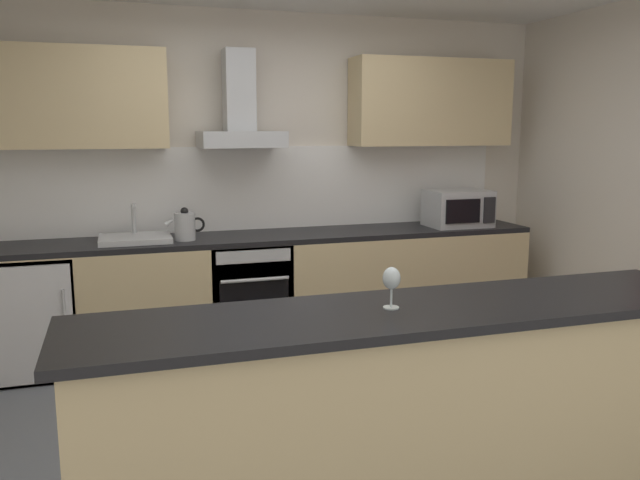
# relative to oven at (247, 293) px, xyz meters

# --- Properties ---
(ground) EXTENTS (5.79, 4.77, 0.02)m
(ground) POSITION_rel_oven_xyz_m (0.20, -1.54, -0.47)
(ground) COLOR slate
(wall_back) EXTENTS (5.79, 0.12, 2.60)m
(wall_back) POSITION_rel_oven_xyz_m (0.20, 0.41, 0.84)
(wall_back) COLOR silver
(wall_back) RESTS_ON ground
(backsplash_tile) EXTENTS (4.07, 0.02, 0.66)m
(backsplash_tile) POSITION_rel_oven_xyz_m (0.20, 0.33, 0.77)
(backsplash_tile) COLOR white
(counter_back) EXTENTS (4.21, 0.60, 0.90)m
(counter_back) POSITION_rel_oven_xyz_m (0.20, 0.03, -0.01)
(counter_back) COLOR #D1B784
(counter_back) RESTS_ON ground
(counter_island) EXTENTS (2.93, 0.64, 0.95)m
(counter_island) POSITION_rel_oven_xyz_m (0.27, -2.33, 0.02)
(counter_island) COLOR #D1B784
(counter_island) RESTS_ON ground
(upper_cabinets) EXTENTS (4.16, 0.32, 0.70)m
(upper_cabinets) POSITION_rel_oven_xyz_m (0.20, 0.18, 1.45)
(upper_cabinets) COLOR #D1B784
(oven) EXTENTS (0.60, 0.62, 0.80)m
(oven) POSITION_rel_oven_xyz_m (0.00, 0.00, 0.00)
(oven) COLOR slate
(oven) RESTS_ON ground
(refrigerator) EXTENTS (0.58, 0.60, 0.85)m
(refrigerator) POSITION_rel_oven_xyz_m (-1.50, -0.00, -0.03)
(refrigerator) COLOR white
(refrigerator) RESTS_ON ground
(microwave) EXTENTS (0.50, 0.38, 0.30)m
(microwave) POSITION_rel_oven_xyz_m (1.78, -0.03, 0.59)
(microwave) COLOR #B7BABC
(microwave) RESTS_ON counter_back
(sink) EXTENTS (0.50, 0.40, 0.26)m
(sink) POSITION_rel_oven_xyz_m (-0.80, 0.01, 0.47)
(sink) COLOR silver
(sink) RESTS_ON counter_back
(kettle) EXTENTS (0.29, 0.15, 0.24)m
(kettle) POSITION_rel_oven_xyz_m (-0.45, -0.03, 0.55)
(kettle) COLOR #B7BABC
(kettle) RESTS_ON counter_back
(range_hood) EXTENTS (0.62, 0.45, 0.72)m
(range_hood) POSITION_rel_oven_xyz_m (-0.00, 0.13, 1.33)
(range_hood) COLOR #B7BABC
(wine_glass) EXTENTS (0.08, 0.08, 0.18)m
(wine_glass) POSITION_rel_oven_xyz_m (0.17, -2.32, 0.62)
(wine_glass) COLOR silver
(wine_glass) RESTS_ON counter_island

